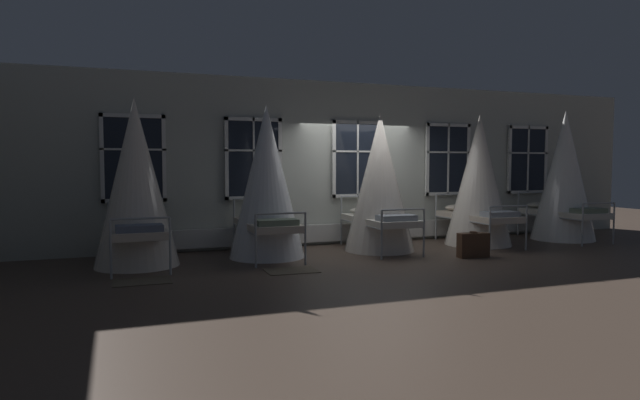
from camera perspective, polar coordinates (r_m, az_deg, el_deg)
ground at (r=10.76m, az=6.14°, el=-5.19°), size 26.92×26.92×0.00m
back_wall_with_windows at (r=11.66m, az=3.69°, el=3.83°), size 14.46×0.10×3.37m
window_bank at (r=11.57m, az=3.92°, el=0.20°), size 10.06×0.10×2.51m
cot_first at (r=9.39m, az=-18.63°, el=1.53°), size 1.36×1.98×2.75m
cot_second at (r=9.81m, az=-5.57°, el=1.73°), size 1.36×1.98×2.73m
cot_third at (r=10.59m, az=6.25°, el=1.66°), size 1.36×1.98×2.64m
cot_fourth at (r=11.76m, az=16.21°, el=1.85°), size 1.36×1.98×2.69m
cot_fifth at (r=13.23m, az=24.08°, el=2.21°), size 1.36×1.97×2.85m
rug_first at (r=8.25m, az=-18.07°, el=-8.05°), size 0.81×0.57×0.01m
rug_second at (r=8.63m, az=-2.98°, el=-7.36°), size 0.82×0.59×0.01m
suitcase_dark at (r=10.20m, az=15.66°, el=-4.54°), size 0.58×0.26×0.47m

